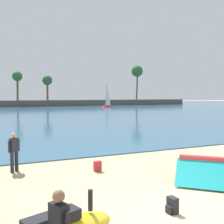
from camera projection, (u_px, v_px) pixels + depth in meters
name	position (u px, v px, depth m)	size (l,w,h in m)	color
ground_plane	(179.00, 213.00, 7.47)	(260.00, 260.00, 0.00)	tan
sea	(14.00, 109.00, 62.89)	(220.00, 106.85, 0.06)	#33607F
palm_headland	(4.00, 99.00, 74.33)	(112.44, 6.00, 13.36)	#514C47
folded_kite	(221.00, 167.00, 9.90)	(3.70, 3.63, 0.94)	#1EADB2
person_at_waterline	(14.00, 151.00, 11.42)	(0.48, 0.35, 1.67)	#23232D
backpack_near_kite	(172.00, 206.00, 7.45)	(0.29, 0.31, 0.44)	#232328
backpack_by_trailer	(97.00, 166.00, 11.55)	(0.31, 0.29, 0.44)	red
sailboat_toward_headland	(107.00, 105.00, 71.95)	(4.53, 3.93, 6.73)	red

